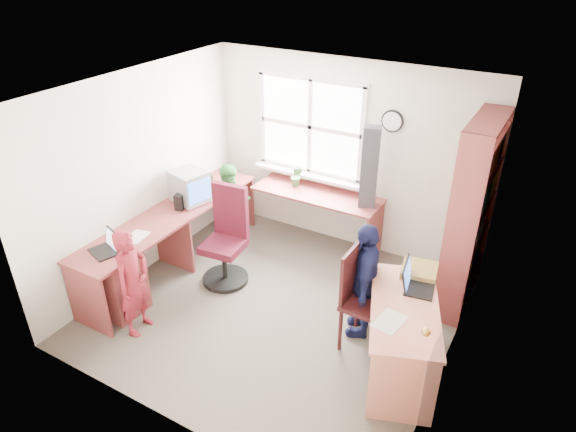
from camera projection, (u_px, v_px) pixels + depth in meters
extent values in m
cube|color=#474038|center=(277.00, 310.00, 5.64)|extent=(3.60, 3.40, 0.02)
cube|color=white|center=(274.00, 92.00, 4.47)|extent=(3.60, 3.40, 0.02)
cube|color=beige|center=(346.00, 156.00, 6.35)|extent=(3.60, 0.02, 2.40)
cube|color=beige|center=(155.00, 310.00, 3.76)|extent=(3.60, 0.02, 2.40)
cube|color=beige|center=(139.00, 176.00, 5.84)|extent=(0.02, 3.40, 2.40)
cube|color=beige|center=(462.00, 265.00, 4.27)|extent=(0.02, 3.40, 2.40)
cube|color=white|center=(310.00, 127.00, 6.41)|extent=(1.40, 0.01, 1.20)
cube|color=white|center=(310.00, 127.00, 6.40)|extent=(1.48, 0.04, 1.28)
cube|color=#A37A47|center=(417.00, 362.00, 3.58)|extent=(0.02, 0.82, 2.00)
sphere|color=gold|center=(426.00, 332.00, 3.84)|extent=(0.07, 0.07, 0.07)
cylinder|color=black|center=(392.00, 121.00, 5.83)|extent=(0.26, 0.03, 0.26)
cylinder|color=white|center=(392.00, 121.00, 5.81)|extent=(0.22, 0.01, 0.22)
cube|color=brown|center=(171.00, 214.00, 6.01)|extent=(0.60, 2.70, 0.03)
cube|color=brown|center=(317.00, 194.00, 6.47)|extent=(1.65, 0.56, 0.03)
cube|color=brown|center=(174.00, 241.00, 6.19)|extent=(0.56, 0.03, 0.72)
cube|color=brown|center=(87.00, 301.00, 5.19)|extent=(0.56, 0.03, 0.72)
cube|color=brown|center=(237.00, 198.00, 7.19)|extent=(0.56, 0.03, 0.72)
cube|color=brown|center=(374.00, 236.00, 6.30)|extent=(0.03, 0.52, 0.72)
cube|color=brown|center=(115.00, 282.00, 5.47)|extent=(0.54, 0.45, 0.72)
cube|color=tan|center=(405.00, 308.00, 4.53)|extent=(0.99, 1.41, 0.03)
cube|color=tan|center=(402.00, 391.00, 4.17)|extent=(0.53, 0.22, 0.71)
cube|color=tan|center=(399.00, 298.00, 5.24)|extent=(0.53, 0.22, 0.71)
cube|color=brown|center=(459.00, 238.00, 4.93)|extent=(0.30, 0.02, 2.10)
cube|color=brown|center=(481.00, 198.00, 5.69)|extent=(0.30, 0.02, 2.10)
cube|color=brown|center=(490.00, 120.00, 4.80)|extent=(0.30, 1.00, 0.02)
cube|color=brown|center=(456.00, 293.00, 5.79)|extent=(0.30, 1.00, 0.02)
cube|color=brown|center=(461.00, 267.00, 5.61)|extent=(0.30, 1.00, 0.02)
cube|color=brown|center=(467.00, 237.00, 5.43)|extent=(0.30, 1.00, 0.02)
cube|color=brown|center=(473.00, 206.00, 5.24)|extent=(0.30, 1.00, 0.02)
cube|color=brown|center=(480.00, 171.00, 5.06)|extent=(0.30, 1.00, 0.02)
cube|color=brown|center=(487.00, 135.00, 4.88)|extent=(0.30, 1.00, 0.02)
cube|color=red|center=(451.00, 297.00, 5.49)|extent=(0.25, 0.28, 0.27)
cube|color=#1A4F9F|center=(458.00, 281.00, 5.73)|extent=(0.25, 0.30, 0.29)
cube|color=#1F8435|center=(465.00, 267.00, 5.95)|extent=(0.25, 0.26, 0.30)
cube|color=gold|center=(456.00, 268.00, 5.30)|extent=(0.25, 0.28, 0.30)
cube|color=#773584|center=(464.00, 253.00, 5.54)|extent=(0.25, 0.30, 0.32)
cube|color=orange|center=(470.00, 242.00, 5.78)|extent=(0.25, 0.26, 0.29)
cube|color=#272727|center=(463.00, 236.00, 5.12)|extent=(0.25, 0.28, 0.32)
cube|color=silver|center=(470.00, 224.00, 5.37)|extent=(0.25, 0.30, 0.29)
cube|color=red|center=(476.00, 211.00, 5.59)|extent=(0.25, 0.26, 0.30)
cube|color=#1A4F9F|center=(469.00, 204.00, 4.94)|extent=(0.25, 0.28, 0.29)
cube|color=#1F8435|center=(476.00, 190.00, 5.18)|extent=(0.25, 0.30, 0.30)
cube|color=gold|center=(483.00, 179.00, 5.40)|extent=(0.25, 0.26, 0.32)
cube|color=#773584|center=(476.00, 167.00, 4.75)|extent=(0.25, 0.28, 0.30)
cube|color=orange|center=(483.00, 155.00, 4.99)|extent=(0.25, 0.30, 0.32)
cube|color=#272727|center=(489.00, 147.00, 5.23)|extent=(0.25, 0.26, 0.29)
cylinder|color=black|center=(226.00, 278.00, 6.09)|extent=(0.60, 0.60, 0.05)
cylinder|color=black|center=(225.00, 263.00, 5.98)|extent=(0.06, 0.06, 0.41)
cube|color=#420C18|center=(223.00, 246.00, 5.87)|extent=(0.49, 0.49, 0.09)
cube|color=#420C18|center=(231.00, 210.00, 5.86)|extent=(0.43, 0.12, 0.64)
cylinder|color=#331112|center=(340.00, 329.00, 4.98)|extent=(0.04, 0.04, 0.50)
cylinder|color=#331112|center=(379.00, 344.00, 4.80)|extent=(0.04, 0.04, 0.50)
cylinder|color=#331112|center=(357.00, 307.00, 5.28)|extent=(0.04, 0.04, 0.50)
cylinder|color=#331112|center=(394.00, 320.00, 5.10)|extent=(0.04, 0.04, 0.50)
cube|color=#331112|center=(369.00, 304.00, 4.91)|extent=(0.47, 0.47, 0.04)
cube|color=#331112|center=(351.00, 273.00, 4.87)|extent=(0.04, 0.44, 0.55)
cube|color=gray|center=(191.00, 201.00, 6.26)|extent=(0.35, 0.30, 0.02)
cube|color=gray|center=(189.00, 186.00, 6.16)|extent=(0.48, 0.45, 0.38)
cube|color=#3F72F2|center=(200.00, 191.00, 6.04)|extent=(0.08, 0.31, 0.28)
cube|color=black|center=(104.00, 252.00, 5.26)|extent=(0.36, 0.31, 0.02)
cube|color=black|center=(113.00, 240.00, 5.27)|extent=(0.31, 0.15, 0.20)
cube|color=white|center=(112.00, 240.00, 5.27)|extent=(0.27, 0.12, 0.16)
cube|color=black|center=(420.00, 287.00, 4.75)|extent=(0.31, 0.39, 0.02)
cube|color=black|center=(407.00, 274.00, 4.73)|extent=(0.12, 0.36, 0.23)
cube|color=#3F72F2|center=(408.00, 274.00, 4.73)|extent=(0.09, 0.31, 0.19)
cube|color=black|center=(179.00, 202.00, 6.03)|extent=(0.12, 0.12, 0.19)
cube|color=black|center=(208.00, 183.00, 6.48)|extent=(0.13, 0.13, 0.20)
cube|color=black|center=(370.00, 167.00, 5.94)|extent=(0.24, 0.23, 0.98)
cube|color=red|center=(419.00, 270.00, 4.95)|extent=(0.38, 0.38, 0.07)
cube|color=beige|center=(136.00, 237.00, 5.53)|extent=(0.24, 0.30, 0.00)
cube|color=beige|center=(389.00, 322.00, 4.34)|extent=(0.25, 0.33, 0.00)
imported|color=#307930|center=(297.00, 177.00, 6.57)|extent=(0.16, 0.14, 0.27)
imported|color=maroon|center=(133.00, 283.00, 5.09)|extent=(0.33, 0.46, 1.17)
imported|color=#317C33|center=(232.00, 206.00, 6.54)|extent=(0.58, 0.66, 1.14)
imported|color=#13173E|center=(365.00, 280.00, 5.04)|extent=(0.51, 0.80, 1.26)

